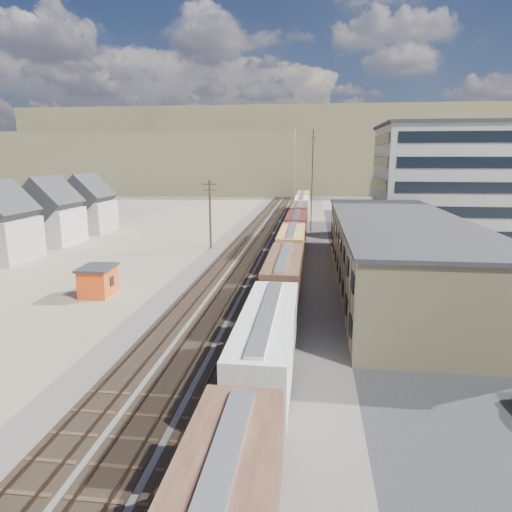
# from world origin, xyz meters

# --- Properties ---
(ground) EXTENTS (300.00, 300.00, 0.00)m
(ground) POSITION_xyz_m (0.00, 0.00, 0.00)
(ground) COLOR #6B6356
(ground) RESTS_ON ground
(ballast_bed) EXTENTS (18.00, 200.00, 0.06)m
(ballast_bed) POSITION_xyz_m (0.00, 50.00, 0.03)
(ballast_bed) COLOR #4C4742
(ballast_bed) RESTS_ON ground
(dirt_yard) EXTENTS (24.00, 180.00, 0.03)m
(dirt_yard) POSITION_xyz_m (-20.00, 40.00, 0.01)
(dirt_yard) COLOR #7B6C54
(dirt_yard) RESTS_ON ground
(asphalt_lot) EXTENTS (26.00, 120.00, 0.04)m
(asphalt_lot) POSITION_xyz_m (22.00, 35.00, 0.02)
(asphalt_lot) COLOR #232326
(asphalt_lot) RESTS_ON ground
(rail_tracks) EXTENTS (11.40, 200.00, 0.24)m
(rail_tracks) POSITION_xyz_m (-0.55, 50.00, 0.11)
(rail_tracks) COLOR black
(rail_tracks) RESTS_ON ground
(freight_train) EXTENTS (3.00, 119.74, 4.46)m
(freight_train) POSITION_xyz_m (3.80, 39.97, 2.79)
(freight_train) COLOR black
(freight_train) RESTS_ON ground
(warehouse) EXTENTS (12.40, 40.40, 7.25)m
(warehouse) POSITION_xyz_m (14.98, 25.00, 3.65)
(warehouse) COLOR tan
(warehouse) RESTS_ON ground
(office_tower) EXTENTS (22.60, 18.60, 18.45)m
(office_tower) POSITION_xyz_m (27.95, 54.95, 9.26)
(office_tower) COLOR #9E998E
(office_tower) RESTS_ON ground
(utility_pole_north) EXTENTS (2.20, 0.32, 10.00)m
(utility_pole_north) POSITION_xyz_m (-8.50, 42.00, 5.30)
(utility_pole_north) COLOR #382619
(utility_pole_north) RESTS_ON ground
(radio_mast) EXTENTS (1.20, 0.16, 18.00)m
(radio_mast) POSITION_xyz_m (6.00, 60.00, 9.12)
(radio_mast) COLOR black
(radio_mast) RESTS_ON ground
(hills_north) EXTENTS (265.00, 80.00, 32.00)m
(hills_north) POSITION_xyz_m (0.17, 167.92, 14.10)
(hills_north) COLOR brown
(hills_north) RESTS_ON ground
(maintenance_shed) EXTENTS (3.29, 4.13, 2.90)m
(maintenance_shed) POSITION_xyz_m (-14.38, 18.18, 1.48)
(maintenance_shed) COLOR #ED4D16
(maintenance_shed) RESTS_ON ground
(parked_car_blue) EXTENTS (5.45, 5.65, 1.50)m
(parked_car_blue) POSITION_xyz_m (21.77, 41.88, 0.75)
(parked_car_blue) COLOR navy
(parked_car_blue) RESTS_ON ground
(parked_car_far) EXTENTS (2.84, 4.79, 1.53)m
(parked_car_far) POSITION_xyz_m (26.22, 59.64, 0.76)
(parked_car_far) COLOR white
(parked_car_far) RESTS_ON ground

